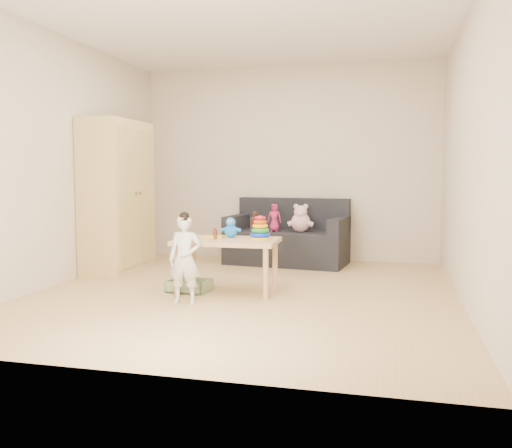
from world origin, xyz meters
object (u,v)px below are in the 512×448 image
(wardrobe, at_px, (117,197))
(toddler, at_px, (185,260))
(sofa, at_px, (287,247))
(play_table, at_px, (227,265))

(wardrobe, distance_m, toddler, 1.93)
(sofa, height_order, toddler, toddler)
(sofa, bearing_deg, play_table, -91.22)
(toddler, bearing_deg, wardrobe, 128.21)
(toddler, bearing_deg, play_table, 59.74)
(sofa, bearing_deg, toddler, -94.74)
(toddler, bearing_deg, sofa, 70.59)
(sofa, xyz_separation_m, toddler, (-0.48, -2.34, 0.18))
(wardrobe, xyz_separation_m, play_table, (1.57, -0.74, -0.62))
(sofa, relative_size, play_table, 1.53)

